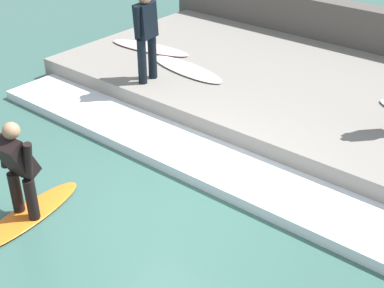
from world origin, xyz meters
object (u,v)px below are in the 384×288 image
(surfer_waiting_far, at_px, (146,32))
(surfboard_waiting_far, at_px, (187,69))
(surfboard_spare, at_px, (150,48))
(surfboard_riding, at_px, (28,215))
(surfer_riding, at_px, (18,166))

(surfer_waiting_far, xyz_separation_m, surfboard_waiting_far, (0.79, -0.24, -0.87))
(surfer_waiting_far, relative_size, surfboard_waiting_far, 0.86)
(surfboard_waiting_far, bearing_deg, surfboard_spare, 73.48)
(surfboard_riding, xyz_separation_m, surfer_waiting_far, (3.50, 1.17, 1.29))
(surfboard_riding, height_order, surfer_waiting_far, surfer_waiting_far)
(surfer_waiting_far, bearing_deg, surfboard_riding, -161.58)
(surfer_waiting_far, bearing_deg, surfboard_spare, 42.37)
(surfboard_riding, relative_size, surfboard_spare, 0.95)
(surfer_waiting_far, relative_size, surfboard_spare, 0.85)
(surfer_riding, relative_size, surfboard_waiting_far, 0.71)
(surfer_waiting_far, xyz_separation_m, surfboard_spare, (1.19, 1.08, -0.87))
(surfboard_riding, bearing_deg, surfer_riding, 0.00)
(surfboard_waiting_far, xyz_separation_m, surfboard_spare, (0.39, 1.32, -0.00))
(surfer_riding, distance_m, surfer_waiting_far, 3.73)
(surfer_riding, bearing_deg, surfer_waiting_far, 18.42)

